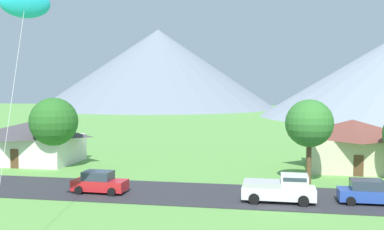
{
  "coord_description": "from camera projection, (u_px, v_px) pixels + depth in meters",
  "views": [
    {
      "loc": [
        6.24,
        -5.62,
        8.36
      ],
      "look_at": [
        1.32,
        20.88,
        6.68
      ],
      "focal_mm": 42.72,
      "sensor_mm": 36.0,
      "label": 1
    }
  ],
  "objects": [
    {
      "name": "house_left_center",
      "position": [
        33.0,
        141.0,
        50.06
      ],
      "size": [
        10.15,
        7.85,
        4.58
      ],
      "color": "silver",
      "rests_on": "ground"
    },
    {
      "name": "kite_flyer_with_kite",
      "position": [
        24.0,
        8.0,
        24.89
      ],
      "size": [
        3.3,
        7.26,
        13.8
      ],
      "color": "black",
      "rests_on": "ground"
    },
    {
      "name": "pickup_truck_white_west_side",
      "position": [
        281.0,
        188.0,
        32.76
      ],
      "size": [
        5.2,
        2.32,
        1.99
      ],
      "color": "white",
      "rests_on": "road_strip"
    },
    {
      "name": "tree_center",
      "position": [
        54.0,
        122.0,
        46.08
      ],
      "size": [
        4.88,
        4.88,
        7.25
      ],
      "color": "brown",
      "rests_on": "ground"
    },
    {
      "name": "mountain_central_ridge",
      "position": [
        158.0,
        69.0,
        178.98
      ],
      "size": [
        91.18,
        91.18,
        30.62
      ],
      "primitive_type": "cone",
      "color": "slate",
      "rests_on": "ground"
    },
    {
      "name": "parked_car_blue_west_end",
      "position": [
        368.0,
        192.0,
        32.34
      ],
      "size": [
        4.21,
        2.1,
        1.68
      ],
      "color": "#2847A8",
      "rests_on": "road_strip"
    },
    {
      "name": "road_strip",
      "position": [
        194.0,
        194.0,
        35.43
      ],
      "size": [
        160.0,
        7.58,
        0.08
      ],
      "primitive_type": "cube",
      "color": "#2D2D33",
      "rests_on": "ground"
    },
    {
      "name": "parked_car_red_mid_west",
      "position": [
        99.0,
        182.0,
        35.66
      ],
      "size": [
        4.26,
        2.19,
        1.68
      ],
      "color": "red",
      "rests_on": "road_strip"
    },
    {
      "name": "tree_left_of_center",
      "position": [
        309.0,
        124.0,
        38.93
      ],
      "size": [
        4.1,
        4.1,
        7.28
      ],
      "color": "brown",
      "rests_on": "ground"
    },
    {
      "name": "house_right_center",
      "position": [
        352.0,
        143.0,
        46.19
      ],
      "size": [
        9.22,
        8.49,
        5.03
      ],
      "color": "beige",
      "rests_on": "ground"
    }
  ]
}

